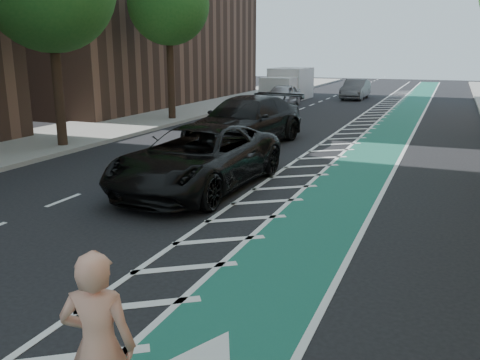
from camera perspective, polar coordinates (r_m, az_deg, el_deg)
The scene contains 15 objects.
ground at distance 9.59m, azimuth -14.20°, elevation -8.19°, with size 120.00×120.00×0.00m, color black.
bike_lane at distance 17.57m, azimuth 14.08°, elevation 2.16°, with size 2.00×90.00×0.01m, color #195949.
buffer_strip at distance 17.84m, azimuth 9.32°, elevation 2.59°, with size 1.40×90.00×0.01m, color silver.
sidewalk_left at distance 22.92m, azimuth -18.57°, elevation 4.82°, with size 5.00×90.00×0.15m, color gray.
curb_left at distance 21.41m, azimuth -13.59°, elevation 4.55°, with size 0.12×90.00×0.16m, color gray.
tree_l_d at distance 26.69m, azimuth -7.97°, elevation 18.97°, with size 4.20×4.20×7.90m.
skateboarder at distance 4.94m, azimuth -15.57°, elevation -17.67°, with size 0.68×0.44×1.86m, color tan.
suv_near at distance 13.52m, azimuth -4.70°, elevation 2.50°, with size 2.75×5.96×1.66m, color black.
suv_far at distance 19.63m, azimuth 0.65°, elevation 6.59°, with size 2.60×6.40×1.86m, color black.
car_silver at distance 33.44m, azimuth 4.75°, elevation 9.44°, with size 1.67×4.16×1.42m, color #ABAAB0.
car_grey at distance 39.39m, azimuth 12.84°, elevation 9.91°, with size 1.53×4.40×1.45m, color #58585D.
box_truck at distance 38.35m, azimuth 5.38°, elevation 10.56°, with size 2.62×5.51×2.26m.
barrel_a at distance 14.11m, azimuth -10.94°, elevation 1.06°, with size 0.64×0.64×0.88m.
barrel_b at distance 22.59m, azimuth 2.59°, elevation 6.26°, with size 0.62×0.62×0.84m.
barrel_c at distance 23.52m, azimuth 0.01°, elevation 6.66°, with size 0.66×0.66×0.89m.
Camera 1 is at (5.43, -7.03, 3.63)m, focal length 38.00 mm.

